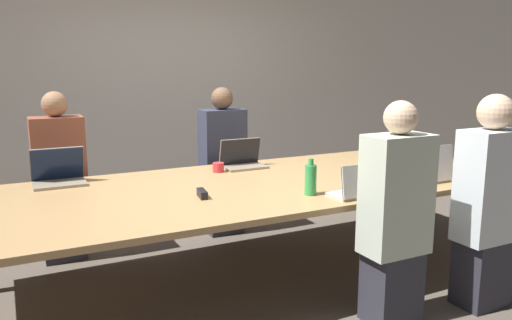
% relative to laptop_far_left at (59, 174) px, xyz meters
% --- Properties ---
extents(ground_plane, '(24.00, 24.00, 0.00)m').
position_rel_laptop_far_left_xyz_m(ground_plane, '(1.27, -0.62, -0.80)').
color(ground_plane, brown).
extents(curtain_wall, '(12.00, 0.06, 2.80)m').
position_rel_laptop_far_left_xyz_m(curtain_wall, '(1.27, 1.68, 0.60)').
color(curtain_wall, beige).
rests_on(curtain_wall, ground_plane).
extents(conference_table, '(4.10, 1.57, 0.72)m').
position_rel_laptop_far_left_xyz_m(conference_table, '(1.27, -0.62, -0.12)').
color(conference_table, tan).
rests_on(conference_table, ground_plane).
extents(laptop_far_left, '(0.37, 0.27, 0.27)m').
position_rel_laptop_far_left_xyz_m(laptop_far_left, '(0.00, 0.00, 0.00)').
color(laptop_far_left, gray).
rests_on(laptop_far_left, conference_table).
extents(person_far_left, '(0.40, 0.24, 1.37)m').
position_rel_laptop_far_left_xyz_m(person_far_left, '(0.04, 0.40, -0.14)').
color(person_far_left, '#2D2D38').
rests_on(person_far_left, ground_plane).
extents(laptop_near_midright, '(0.35, 0.22, 0.23)m').
position_rel_laptop_far_left_xyz_m(laptop_near_midright, '(1.71, -1.27, -0.01)').
color(laptop_near_midright, '#B7B7BC').
rests_on(laptop_near_midright, conference_table).
extents(person_near_midright, '(0.40, 0.24, 1.37)m').
position_rel_laptop_far_left_xyz_m(person_near_midright, '(1.73, -1.60, -0.14)').
color(person_near_midright, '#2D2D38').
rests_on(person_near_midright, ground_plane).
extents(bottle_near_midright, '(0.08, 0.08, 0.24)m').
position_rel_laptop_far_left_xyz_m(bottle_near_midright, '(1.46, -1.08, 0.03)').
color(bottle_near_midright, green).
rests_on(bottle_near_midright, conference_table).
extents(laptop_far_center, '(0.36, 0.24, 0.24)m').
position_rel_laptop_far_left_xyz_m(laptop_far_center, '(1.44, -0.06, -0.01)').
color(laptop_far_center, gray).
rests_on(laptop_far_center, conference_table).
extents(person_far_center, '(0.40, 0.24, 1.37)m').
position_rel_laptop_far_left_xyz_m(person_far_center, '(1.47, 0.42, -0.13)').
color(person_far_center, '#2D2D38').
rests_on(person_far_center, ground_plane).
extents(cup_far_center, '(0.09, 0.09, 0.08)m').
position_rel_laptop_far_left_xyz_m(cup_far_center, '(1.19, -0.14, -0.04)').
color(cup_far_center, red).
rests_on(cup_far_center, conference_table).
extents(laptop_near_right, '(0.33, 0.27, 0.28)m').
position_rel_laptop_far_left_xyz_m(laptop_near_right, '(2.44, -1.16, 0.00)').
color(laptop_near_right, silver).
rests_on(laptop_near_right, conference_table).
extents(person_near_right, '(0.40, 0.24, 1.40)m').
position_rel_laptop_far_left_xyz_m(person_near_right, '(2.41, -1.70, -0.12)').
color(person_near_right, '#2D2D38').
rests_on(person_near_right, ground_plane).
extents(cup_near_right, '(0.09, 0.09, 0.09)m').
position_rel_laptop_far_left_xyz_m(cup_near_right, '(2.72, -1.13, -0.03)').
color(cup_near_right, white).
rests_on(cup_near_right, conference_table).
extents(stapler, '(0.07, 0.15, 0.05)m').
position_rel_laptop_far_left_xyz_m(stapler, '(0.79, -0.82, -0.05)').
color(stapler, black).
rests_on(stapler, conference_table).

